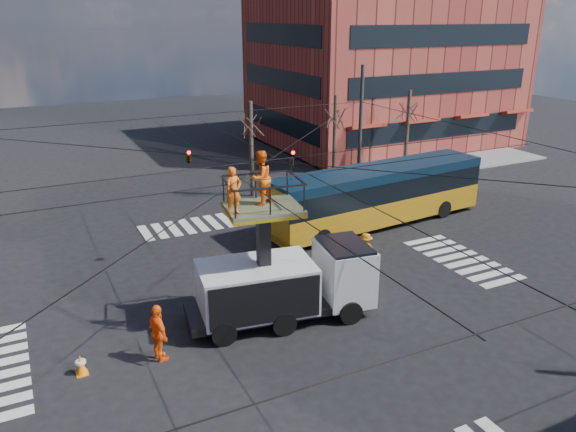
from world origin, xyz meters
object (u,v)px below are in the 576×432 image
(traffic_cone, at_px, (81,365))
(flagger, at_px, (365,251))
(city_bus, at_px, (378,194))
(worker_ground, at_px, (158,333))
(utility_truck, at_px, (285,267))

(traffic_cone, height_order, flagger, flagger)
(city_bus, distance_m, worker_ground, 15.95)
(utility_truck, relative_size, traffic_cone, 10.36)
(traffic_cone, xyz_separation_m, worker_ground, (2.48, -0.33, 0.67))
(city_bus, relative_size, flagger, 7.72)
(traffic_cone, xyz_separation_m, flagger, (12.66, 2.68, 0.50))
(utility_truck, distance_m, city_bus, 11.38)
(worker_ground, bearing_deg, traffic_cone, 70.92)
(flagger, bearing_deg, worker_ground, -113.05)
(city_bus, bearing_deg, flagger, -135.28)
(utility_truck, relative_size, worker_ground, 3.56)
(utility_truck, xyz_separation_m, traffic_cone, (-7.45, -0.34, -1.74))
(utility_truck, xyz_separation_m, worker_ground, (-4.98, -0.68, -1.07))
(city_bus, relative_size, worker_ground, 6.45)
(traffic_cone, bearing_deg, city_bus, 23.74)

